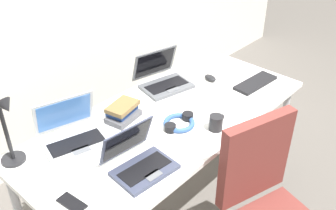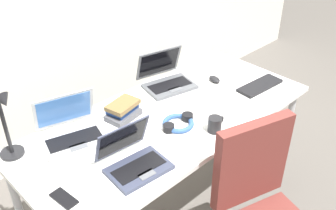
% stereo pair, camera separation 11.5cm
% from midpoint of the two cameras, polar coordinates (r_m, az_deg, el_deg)
% --- Properties ---
extents(ground_plane, '(12.00, 12.00, 0.00)m').
position_cam_midpoint_polar(ground_plane, '(2.74, 1.24, -14.55)').
color(ground_plane, '#56514C').
extents(desk, '(1.80, 0.80, 0.74)m').
position_cam_midpoint_polar(desk, '(2.29, 1.44, -2.90)').
color(desk, white).
rests_on(desk, ground_plane).
extents(desk_lamp, '(0.12, 0.18, 0.40)m').
position_cam_midpoint_polar(desk_lamp, '(1.98, -21.04, -2.85)').
color(desk_lamp, black).
rests_on(desk_lamp, desk).
extents(laptop_near_lamp, '(0.31, 0.29, 0.21)m').
position_cam_midpoint_polar(laptop_near_lamp, '(1.89, -3.33, -8.01)').
color(laptop_near_lamp, '#33384C').
rests_on(laptop_near_lamp, desk).
extents(laptop_front_left, '(0.37, 0.35, 0.23)m').
position_cam_midpoint_polar(laptop_front_left, '(2.54, 1.05, 3.84)').
color(laptop_front_left, '#515459').
rests_on(laptop_front_left, desk).
extents(laptop_by_keyboard, '(0.39, 0.36, 0.23)m').
position_cam_midpoint_polar(laptop_by_keyboard, '(2.11, -12.51, -3.75)').
color(laptop_by_keyboard, '#B7BABC').
rests_on(laptop_by_keyboard, desk).
extents(external_keyboard, '(0.34, 0.15, 0.02)m').
position_cam_midpoint_polar(external_keyboard, '(2.62, 14.57, 2.76)').
color(external_keyboard, black).
rests_on(external_keyboard, desk).
extents(computer_mouse, '(0.08, 0.11, 0.03)m').
position_cam_midpoint_polar(computer_mouse, '(2.62, 8.09, 3.76)').
color(computer_mouse, black).
rests_on(computer_mouse, desk).
extents(cell_phone, '(0.08, 0.14, 0.01)m').
position_cam_midpoint_polar(cell_phone, '(1.80, -13.26, -13.27)').
color(cell_phone, black).
rests_on(cell_phone, desk).
extents(headphones, '(0.21, 0.18, 0.04)m').
position_cam_midpoint_polar(headphones, '(2.18, 3.03, -2.68)').
color(headphones, '#335999').
rests_on(headphones, desk).
extents(book_stack, '(0.22, 0.17, 0.09)m').
position_cam_midpoint_polar(book_stack, '(2.24, -5.17, -0.77)').
color(book_stack, '#4C4C51').
rests_on(book_stack, desk).
extents(coffee_mug, '(0.11, 0.08, 0.09)m').
position_cam_midpoint_polar(coffee_mug, '(2.14, 8.45, -2.85)').
color(coffee_mug, black).
rests_on(coffee_mug, desk).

